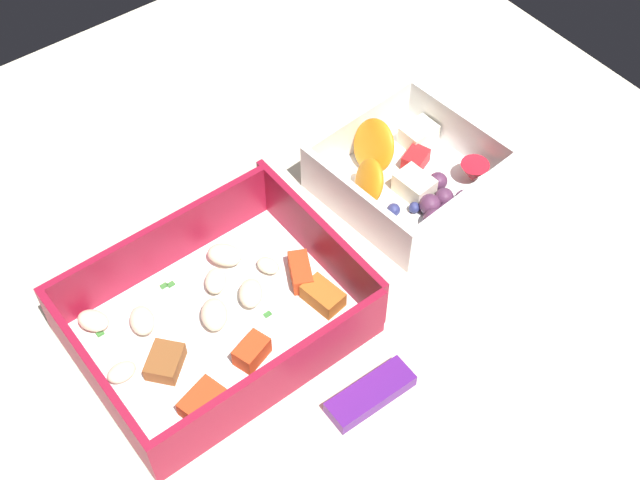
{
  "coord_description": "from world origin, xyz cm",
  "views": [
    {
      "loc": [
        24.94,
        34.49,
        59.34
      ],
      "look_at": [
        -1.84,
        -0.69,
        4.0
      ],
      "focal_mm": 47.99,
      "sensor_mm": 36.0,
      "label": 1
    }
  ],
  "objects_px": {
    "pasta_container": "(219,318)",
    "candy_bar": "(370,394)",
    "fruit_bowl": "(409,175)",
    "paper_cup_liner": "(488,130)"
  },
  "relations": [
    {
      "from": "pasta_container",
      "to": "candy_bar",
      "type": "xyz_separation_m",
      "value": [
        -0.06,
        0.12,
        -0.01
      ]
    },
    {
      "from": "fruit_bowl",
      "to": "paper_cup_liner",
      "type": "relative_size",
      "value": 3.48
    },
    {
      "from": "pasta_container",
      "to": "candy_bar",
      "type": "distance_m",
      "value": 0.13
    },
    {
      "from": "pasta_container",
      "to": "candy_bar",
      "type": "bearing_deg",
      "value": 114.88
    },
    {
      "from": "pasta_container",
      "to": "fruit_bowl",
      "type": "bearing_deg",
      "value": -174.08
    },
    {
      "from": "pasta_container",
      "to": "paper_cup_liner",
      "type": "height_order",
      "value": "pasta_container"
    },
    {
      "from": "candy_bar",
      "to": "paper_cup_liner",
      "type": "xyz_separation_m",
      "value": [
        -0.26,
        -0.15,
        0.0
      ]
    },
    {
      "from": "pasta_container",
      "to": "candy_bar",
      "type": "relative_size",
      "value": 3.04
    },
    {
      "from": "pasta_container",
      "to": "candy_bar",
      "type": "height_order",
      "value": "pasta_container"
    },
    {
      "from": "candy_bar",
      "to": "paper_cup_liner",
      "type": "distance_m",
      "value": 0.3
    }
  ]
}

